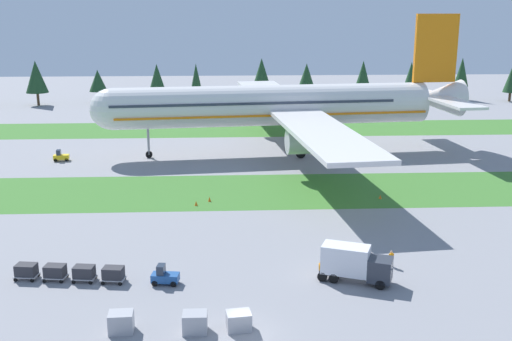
% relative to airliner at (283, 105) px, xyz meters
% --- Properties ---
extents(ground_plane, '(400.00, 400.00, 0.00)m').
position_rel_airliner_xyz_m(ground_plane, '(-8.99, -64.51, -8.89)').
color(ground_plane, gray).
extents(grass_strip_near, '(320.00, 17.88, 0.01)m').
position_rel_airliner_xyz_m(grass_strip_near, '(-8.99, -24.08, -8.89)').
color(grass_strip_near, '#3D752D').
rests_on(grass_strip_near, ground).
extents(grass_strip_far, '(320.00, 17.88, 0.01)m').
position_rel_airliner_xyz_m(grass_strip_far, '(-8.99, 23.67, -8.89)').
color(grass_strip_far, '#3D752D').
rests_on(grass_strip_far, ground).
extents(airliner, '(67.80, 83.71, 24.80)m').
position_rel_airliner_xyz_m(airliner, '(0.00, 0.00, 0.00)').
color(airliner, silver).
rests_on(airliner, ground).
extents(baggage_tug, '(2.75, 1.64, 1.97)m').
position_rel_airliner_xyz_m(baggage_tug, '(-16.34, -54.96, -8.08)').
color(baggage_tug, '#1E4C8E').
rests_on(baggage_tug, ground).
extents(cargo_dolly_lead, '(2.38, 1.78, 1.55)m').
position_rel_airliner_xyz_m(cargo_dolly_lead, '(-21.32, -54.29, -7.97)').
color(cargo_dolly_lead, '#A3A3A8').
rests_on(cargo_dolly_lead, ground).
extents(cargo_dolly_second, '(2.38, 1.78, 1.55)m').
position_rel_airliner_xyz_m(cargo_dolly_second, '(-24.20, -53.91, -7.97)').
color(cargo_dolly_second, '#A3A3A8').
rests_on(cargo_dolly_second, ground).
extents(cargo_dolly_third, '(2.38, 1.78, 1.55)m').
position_rel_airliner_xyz_m(cargo_dolly_third, '(-27.07, -53.52, -7.97)').
color(cargo_dolly_third, '#A3A3A8').
rests_on(cargo_dolly_third, ground).
extents(cargo_dolly_fourth, '(2.38, 1.78, 1.55)m').
position_rel_airliner_xyz_m(cargo_dolly_fourth, '(-29.94, -53.13, -7.97)').
color(cargo_dolly_fourth, '#A3A3A8').
rests_on(cargo_dolly_fourth, ground).
extents(catering_truck, '(7.31, 4.72, 3.58)m').
position_rel_airliner_xyz_m(catering_truck, '(2.00, -55.24, -6.94)').
color(catering_truck, '#2D333D').
rests_on(catering_truck, ground).
extents(pushback_tractor, '(2.72, 1.56, 1.97)m').
position_rel_airliner_xyz_m(pushback_tractor, '(-39.03, -4.08, -8.08)').
color(pushback_tractor, yellow).
rests_on(pushback_tractor, ground).
extents(ground_crew_marshaller, '(0.38, 0.46, 1.74)m').
position_rel_airliner_xyz_m(ground_crew_marshaller, '(-1.16, -54.21, -7.95)').
color(ground_crew_marshaller, black).
rests_on(ground_crew_marshaller, ground).
extents(ground_crew_loader, '(0.56, 0.36, 1.74)m').
position_rel_airliner_xyz_m(ground_crew_loader, '(6.48, -51.91, -7.95)').
color(ground_crew_loader, black).
rests_on(ground_crew_loader, ground).
extents(uld_container_0, '(2.08, 1.70, 1.71)m').
position_rel_airliner_xyz_m(uld_container_0, '(-19.04, -63.90, -8.04)').
color(uld_container_0, '#A3A3A8').
rests_on(uld_container_0, ground).
extents(uld_container_1, '(2.01, 1.61, 1.69)m').
position_rel_airliner_xyz_m(uld_container_1, '(-13.00, -64.22, -8.05)').
color(uld_container_1, '#A3A3A8').
rests_on(uld_container_1, ground).
extents(uld_container_2, '(2.20, 1.86, 1.54)m').
position_rel_airliner_xyz_m(uld_container_2, '(-9.42, -63.99, -8.12)').
color(uld_container_2, '#A3A3A8').
rests_on(uld_container_2, ground).
extents(taxiway_marker_0, '(0.44, 0.44, 0.55)m').
position_rel_airliner_xyz_m(taxiway_marker_0, '(11.12, -28.66, -8.62)').
color(taxiway_marker_0, orange).
rests_on(taxiway_marker_0, ground).
extents(taxiway_marker_1, '(0.44, 0.44, 0.64)m').
position_rel_airliner_xyz_m(taxiway_marker_1, '(-14.41, -30.53, -8.58)').
color(taxiway_marker_1, orange).
rests_on(taxiway_marker_1, ground).
extents(taxiway_marker_2, '(0.44, 0.44, 0.66)m').
position_rel_airliner_xyz_m(taxiway_marker_2, '(-12.65, -28.79, -8.56)').
color(taxiway_marker_2, orange).
rests_on(taxiway_marker_2, ground).
extents(distant_tree_line, '(164.47, 10.31, 12.20)m').
position_rel_airliner_xyz_m(distant_tree_line, '(-12.80, 62.30, -1.71)').
color(distant_tree_line, '#4C3823').
rests_on(distant_tree_line, ground).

